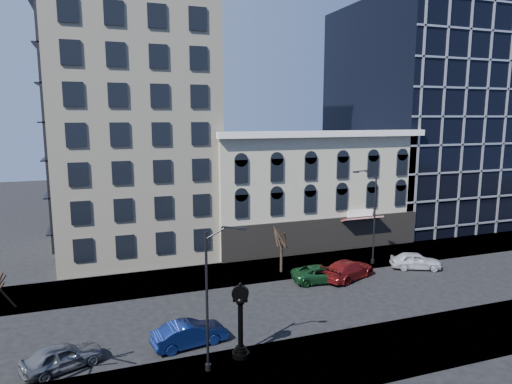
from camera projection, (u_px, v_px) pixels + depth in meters
name	position (u px, v px, depth m)	size (l,w,h in m)	color
ground	(249.00, 311.00, 32.92)	(160.00, 160.00, 0.00)	black
sidewalk_far	(220.00, 275.00, 40.34)	(160.00, 6.00, 0.12)	gray
sidewalk_near	(294.00, 367.00, 25.47)	(160.00, 6.00, 0.12)	gray
cream_tower	(129.00, 61.00, 45.28)	(15.90, 15.40, 42.50)	beige
victorian_row	(305.00, 188.00, 50.68)	(22.60, 11.19, 12.50)	#ACA78D
glass_office	(425.00, 116.00, 60.65)	(20.00, 20.15, 28.00)	black
street_clock	(240.00, 323.00, 26.16)	(1.02, 1.02, 4.50)	black
street_lamp_near	(218.00, 261.00, 24.10)	(2.10, 0.74, 8.27)	black
street_lamp_far	(369.00, 192.00, 42.12)	(2.29, 0.94, 9.10)	black
bare_tree_far	(282.00, 233.00, 40.35)	(2.75, 2.75, 4.71)	#2F2217
car_near_a	(62.00, 357.00, 25.27)	(1.74, 4.33, 1.47)	#595B60
car_near_b	(190.00, 334.00, 27.91)	(1.60, 4.59, 1.51)	#0C194C
car_far_a	(321.00, 274.00, 38.69)	(2.31, 5.02, 1.39)	#143F1E
car_far_b	(348.00, 269.00, 39.45)	(2.28, 5.61, 1.63)	maroon
car_far_c	(416.00, 261.00, 42.01)	(1.82, 4.52, 1.54)	silver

